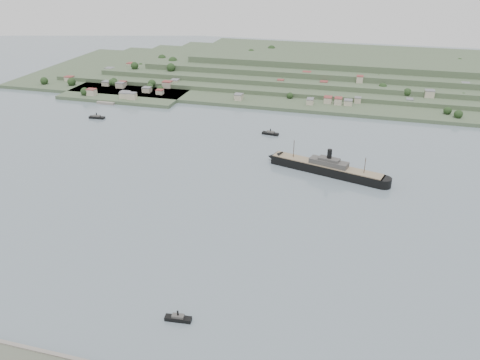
# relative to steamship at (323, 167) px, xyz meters

# --- Properties ---
(ground) EXTENTS (1400.00, 1400.00, 0.00)m
(ground) POSITION_rel_steamship_xyz_m (-65.15, -79.24, -4.75)
(ground) COLOR slate
(ground) RESTS_ON ground
(far_peninsula) EXTENTS (760.00, 309.00, 30.00)m
(far_peninsula) POSITION_rel_steamship_xyz_m (-37.24, 313.85, 7.13)
(far_peninsula) COLOR #35472F
(far_peninsula) RESTS_ON ground
(steamship) EXTENTS (105.10, 39.62, 25.74)m
(steamship) POSITION_rel_steamship_xyz_m (0.00, 0.00, 0.00)
(steamship) COLOR black
(steamship) RESTS_ON ground
(tugboat) EXTENTS (13.72, 4.86, 6.05)m
(tugboat) POSITION_rel_steamship_xyz_m (-50.44, -191.66, -3.28)
(tugboat) COLOR black
(tugboat) RESTS_ON ground
(ferry_west) EXTENTS (17.61, 5.99, 6.50)m
(ferry_west) POSITION_rel_steamship_xyz_m (-252.36, 73.99, -3.19)
(ferry_west) COLOR black
(ferry_west) RESTS_ON ground
(ferry_east) EXTENTS (17.17, 6.64, 6.27)m
(ferry_east) POSITION_rel_steamship_xyz_m (-59.71, 74.98, -3.24)
(ferry_east) COLOR black
(ferry_east) RESTS_ON ground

